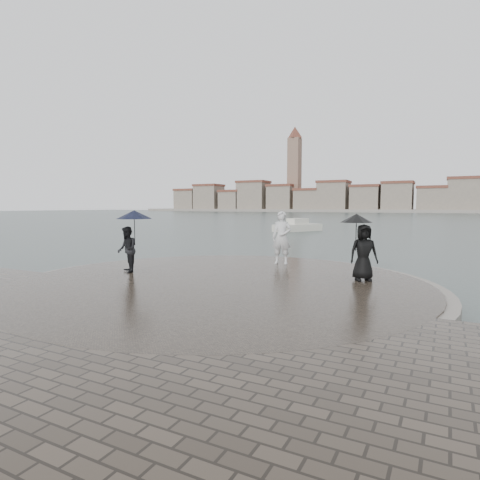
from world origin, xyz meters
The scene contains 8 objects.
ground centered at (0.00, 0.00, 0.00)m, with size 400.00×400.00×0.00m, color #2B3835.
kerb_ring centered at (0.00, 3.50, 0.16)m, with size 12.50×12.50×0.32m, color gray.
quay_tip centered at (0.00, 3.50, 0.18)m, with size 11.90×11.90×0.36m, color #2D261E.
statue centered at (0.36, 7.51, 1.35)m, with size 0.72×0.47×1.98m, color silver.
visitor_left centered at (-3.31, 3.35, 1.54)m, with size 1.30×1.16×2.04m.
visitor_right centered at (3.68, 5.43, 1.43)m, with size 1.20×1.00×1.95m.
far_skyline centered at (-6.29, 160.71, 5.61)m, with size 260.00×20.00×37.00m.
boats centered at (5.75, 38.53, 0.38)m, with size 30.75×18.75×1.50m.
Camera 1 is at (5.91, -6.53, 2.54)m, focal length 30.00 mm.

